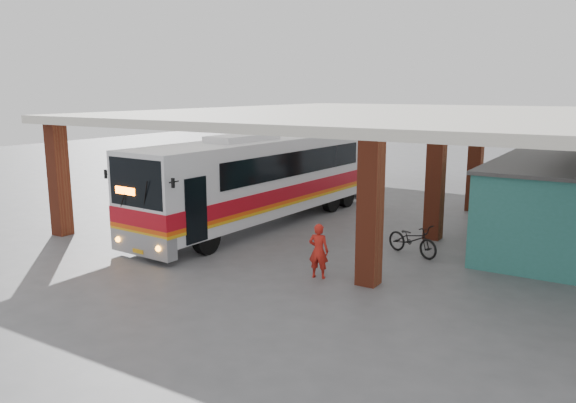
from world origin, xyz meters
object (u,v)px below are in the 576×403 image
Objects in this scene: coach_bus at (260,180)px; motorcycle at (413,239)px; red_chair at (505,214)px; pedestrian at (319,251)px.

motorcycle is (6.97, -0.94, -1.36)m from coach_bus.
red_chair is at bearing 37.91° from coach_bus.
pedestrian is (5.39, -4.74, -1.07)m from coach_bus.
pedestrian reaches higher than motorcycle.
coach_bus is 7.16m from motorcycle.
red_chair is (8.63, 6.01, -1.57)m from coach_bus.
coach_bus is 7.94× the size of pedestrian.
motorcycle is 4.12m from pedestrian.
pedestrian is 11.23m from red_chair.
motorcycle is 2.90× the size of red_chair.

